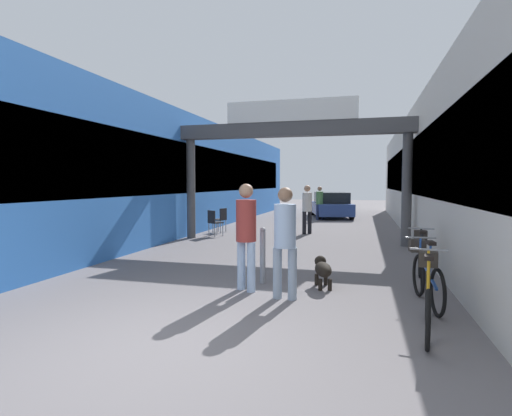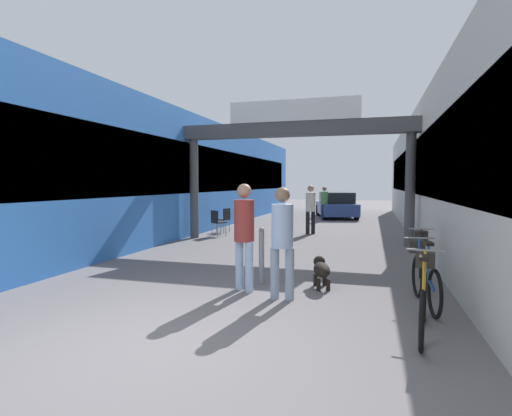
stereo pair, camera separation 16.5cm
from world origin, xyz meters
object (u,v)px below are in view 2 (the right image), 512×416
pedestrian_elderly_walking (324,201)px  bollard_post_metal (262,255)px  bicycle_blue_second (424,276)px  cafe_chair_black_nearer (217,220)px  bicycle_black_third (422,259)px  bicycle_orange_nearest (424,297)px  pedestrian_with_dog (282,235)px  dog_on_leash (321,269)px  parked_car_blue (336,205)px  pedestrian_companion (244,229)px  pedestrian_carrying_crate (311,206)px  cafe_chair_black_farther (225,218)px

pedestrian_elderly_walking → bollard_post_metal: 12.76m
bicycle_blue_second → cafe_chair_black_nearer: bearing=132.8°
pedestrian_elderly_walking → bicycle_black_third: bearing=-75.4°
cafe_chair_black_nearer → bicycle_orange_nearest: bearing=-52.8°
pedestrian_with_dog → bollard_post_metal: 1.16m
dog_on_leash → parked_car_blue: (-0.98, 14.43, 0.32)m
pedestrian_companion → bicycle_black_third: 3.29m
pedestrian_carrying_crate → bicycle_orange_nearest: pedestrian_carrying_crate is taller
cafe_chair_black_nearer → parked_car_blue: (3.26, 8.70, 0.10)m
pedestrian_carrying_crate → cafe_chair_black_farther: 3.17m
pedestrian_companion → bollard_post_metal: size_ratio=1.77×
dog_on_leash → bicycle_orange_nearest: bearing=-50.5°
dog_on_leash → bicycle_blue_second: (1.59, -0.56, 0.12)m
dog_on_leash → bicycle_black_third: bicycle_black_third is taller
cafe_chair_black_nearer → pedestrian_companion: bearing=-64.4°
pedestrian_carrying_crate → pedestrian_elderly_walking: 5.55m
cafe_chair_black_nearer → parked_car_blue: bearing=69.4°
pedestrian_with_dog → parked_car_blue: bearing=91.8°
bicycle_blue_second → cafe_chair_black_farther: bicycle_blue_second is taller
pedestrian_carrying_crate → bicycle_black_third: (2.97, -6.40, -0.56)m
pedestrian_with_dog → cafe_chair_black_farther: 8.65m
bicycle_blue_second → bollard_post_metal: size_ratio=1.65×
bollard_post_metal → pedestrian_elderly_walking: bearing=91.5°
cafe_chair_black_nearer → parked_car_blue: 9.30m
pedestrian_with_dog → pedestrian_companion: 0.79m
bicycle_black_third → parked_car_blue: parked_car_blue is taller
pedestrian_elderly_walking → bicycle_blue_second: size_ratio=0.98×
bicycle_black_third → cafe_chair_black_farther: bicycle_black_third is taller
pedestrian_companion → bicycle_blue_second: pedestrian_companion is taller
bicycle_black_third → bollard_post_metal: (-2.79, -0.80, 0.08)m
pedestrian_companion → pedestrian_carrying_crate: bearing=90.3°
cafe_chair_black_farther → parked_car_blue: bearing=65.9°
bicycle_blue_second → pedestrian_with_dog: bearing=-171.0°
pedestrian_companion → pedestrian_carrying_crate: (-0.04, 7.77, -0.04)m
pedestrian_carrying_crate → bicycle_black_third: bearing=-65.1°
pedestrian_carrying_crate → cafe_chair_black_nearer: size_ratio=1.95×
pedestrian_companion → bicycle_blue_second: (2.82, 0.02, -0.61)m
pedestrian_with_dog → parked_car_blue: (-0.48, 15.33, -0.36)m
bicycle_orange_nearest → parked_car_blue: 16.38m
bollard_post_metal → parked_car_blue: (0.10, 14.45, 0.12)m
bicycle_orange_nearest → cafe_chair_black_nearer: size_ratio=1.89×
cafe_chair_black_nearer → cafe_chair_black_farther: (-0.14, 1.09, 0.00)m
pedestrian_with_dog → bicycle_orange_nearest: pedestrian_with_dog is taller
pedestrian_companion → pedestrian_elderly_walking: 13.32m
bicycle_black_third → cafe_chair_black_nearer: 7.74m
pedestrian_carrying_crate → bicycle_orange_nearest: size_ratio=1.03×
pedestrian_carrying_crate → pedestrian_elderly_walking: size_ratio=1.05×
bicycle_orange_nearest → bicycle_blue_second: 1.21m
cafe_chair_black_nearer → cafe_chair_black_farther: size_ratio=1.00×
bicycle_black_third → bollard_post_metal: size_ratio=1.65×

